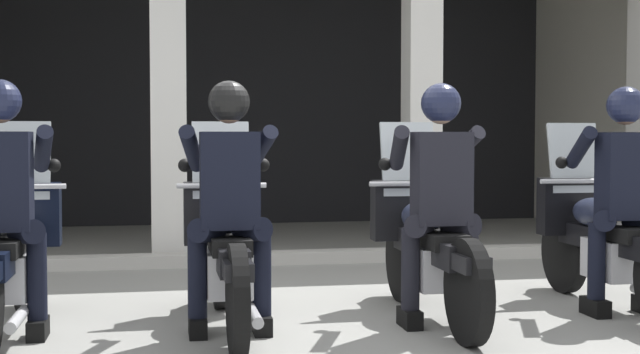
# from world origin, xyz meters

# --- Properties ---
(ground_plane) EXTENTS (80.00, 80.00, 0.00)m
(ground_plane) POSITION_xyz_m (0.00, 3.00, 0.00)
(ground_plane) COLOR gray
(station_building) EXTENTS (9.03, 4.16, 3.52)m
(station_building) POSITION_xyz_m (0.30, 5.12, 2.18)
(station_building) COLOR black
(station_building) RESTS_ON ground
(kerb_strip) EXTENTS (8.53, 0.24, 0.12)m
(kerb_strip) POSITION_xyz_m (0.30, 2.54, 0.06)
(kerb_strip) COLOR #B7B5AD
(kerb_strip) RESTS_ON ground
(motorcycle_far_left) EXTENTS (0.62, 2.04, 1.35)m
(motorcycle_far_left) POSITION_xyz_m (-2.05, 0.03, 0.50)
(motorcycle_far_left) COLOR black
(motorcycle_far_left) RESTS_ON ground
(police_officer_far_left) EXTENTS (0.63, 0.61, 1.58)m
(police_officer_far_left) POSITION_xyz_m (-2.05, -0.25, 0.94)
(police_officer_far_left) COLOR black
(police_officer_far_left) RESTS_ON ground
(motorcycle_center_left) EXTENTS (0.62, 2.04, 1.35)m
(motorcycle_center_left) POSITION_xyz_m (-0.68, -0.09, 0.50)
(motorcycle_center_left) COLOR black
(motorcycle_center_left) RESTS_ON ground
(police_officer_center_left) EXTENTS (0.63, 0.61, 1.58)m
(police_officer_center_left) POSITION_xyz_m (-0.68, -0.37, 0.94)
(police_officer_center_left) COLOR black
(police_officer_center_left) RESTS_ON ground
(motorcycle_center_right) EXTENTS (0.62, 2.04, 1.35)m
(motorcycle_center_right) POSITION_xyz_m (0.68, -0.09, 0.50)
(motorcycle_center_right) COLOR black
(motorcycle_center_right) RESTS_ON ground
(police_officer_center_right) EXTENTS (0.63, 0.61, 1.58)m
(police_officer_center_right) POSITION_xyz_m (0.68, -0.37, 0.94)
(police_officer_center_right) COLOR black
(police_officer_center_right) RESTS_ON ground
(motorcycle_far_right) EXTENTS (0.62, 2.04, 1.35)m
(motorcycle_far_right) POSITION_xyz_m (2.05, 0.02, 0.50)
(motorcycle_far_right) COLOR black
(motorcycle_far_right) RESTS_ON ground
(police_officer_far_right) EXTENTS (0.63, 0.61, 1.58)m
(police_officer_far_right) POSITION_xyz_m (2.05, -0.26, 0.94)
(police_officer_far_right) COLOR black
(police_officer_far_right) RESTS_ON ground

